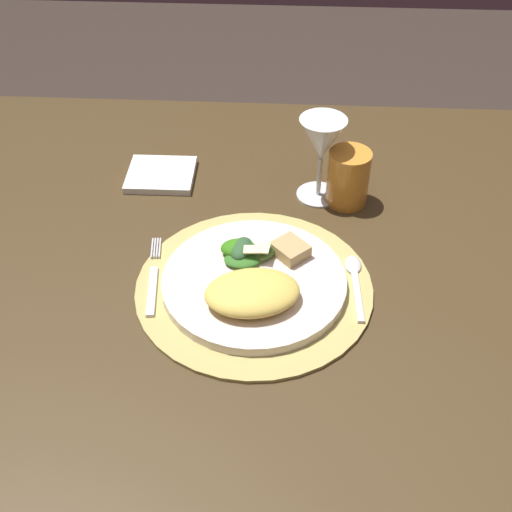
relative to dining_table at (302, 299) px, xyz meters
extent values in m
plane|color=#362B24|center=(0.00, 0.00, -0.62)|extent=(6.00, 6.00, 0.00)
cube|color=#42321B|center=(0.00, 0.00, 0.10)|extent=(1.43, 0.93, 0.03)
cylinder|color=#443219|center=(-0.64, 0.39, -0.27)|extent=(0.07, 0.07, 0.71)
cylinder|color=tan|center=(-0.08, -0.10, 0.12)|extent=(0.35, 0.35, 0.01)
cylinder|color=silver|center=(-0.08, -0.10, 0.13)|extent=(0.27, 0.27, 0.02)
ellipsoid|color=#E7C656|center=(-0.08, -0.15, 0.16)|extent=(0.15, 0.12, 0.03)
ellipsoid|color=#40612A|center=(-0.06, -0.05, 0.15)|extent=(0.05, 0.05, 0.02)
ellipsoid|color=#337B16|center=(-0.10, -0.05, 0.15)|extent=(0.06, 0.04, 0.02)
ellipsoid|color=#2F572E|center=(-0.10, -0.05, 0.15)|extent=(0.04, 0.06, 0.02)
ellipsoid|color=#326C24|center=(-0.09, -0.06, 0.15)|extent=(0.06, 0.05, 0.01)
cube|color=beige|center=(-0.08, -0.06, 0.16)|extent=(0.02, 0.02, 0.00)
cube|color=beige|center=(-0.06, -0.06, 0.16)|extent=(0.02, 0.03, 0.00)
cube|color=tan|center=(-0.02, -0.04, 0.15)|extent=(0.06, 0.07, 0.02)
cube|color=silver|center=(-0.22, -0.12, 0.13)|extent=(0.02, 0.10, 0.00)
cube|color=silver|center=(-0.24, -0.03, 0.13)|extent=(0.01, 0.04, 0.00)
cube|color=silver|center=(-0.24, -0.03, 0.13)|extent=(0.01, 0.04, 0.00)
cube|color=silver|center=(-0.23, -0.03, 0.13)|extent=(0.01, 0.04, 0.00)
cube|color=silver|center=(-0.23, -0.03, 0.13)|extent=(0.01, 0.04, 0.00)
cube|color=silver|center=(0.08, -0.11, 0.13)|extent=(0.01, 0.10, 0.00)
ellipsoid|color=silver|center=(0.07, -0.05, 0.13)|extent=(0.03, 0.04, 0.01)
cube|color=white|center=(-0.26, 0.18, 0.13)|extent=(0.12, 0.11, 0.01)
cylinder|color=silver|center=(0.02, 0.14, 0.12)|extent=(0.07, 0.07, 0.00)
cylinder|color=silver|center=(0.02, 0.14, 0.16)|extent=(0.01, 0.01, 0.07)
cone|color=silver|center=(0.02, 0.14, 0.23)|extent=(0.08, 0.08, 0.07)
cylinder|color=orange|center=(0.07, 0.13, 0.17)|extent=(0.07, 0.07, 0.10)
camera|label=1|loc=(-0.03, -0.79, 0.80)|focal=45.76mm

